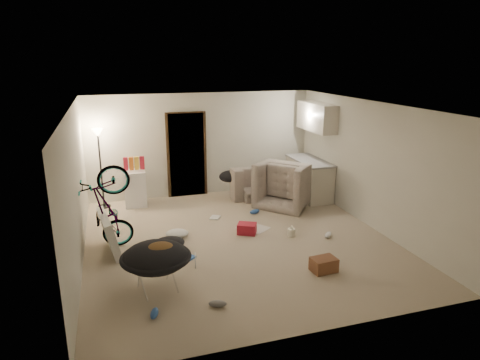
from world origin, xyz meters
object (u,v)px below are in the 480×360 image
object	(u,v)px
bicycle	(109,227)
juicer	(291,232)
kitchen_counter	(309,179)
saucer_chair	(156,263)
floor_lamp	(99,151)
tv_box	(109,233)
drink_case_a	(324,265)
drink_case_b	(247,229)
sofa	(267,183)
armchair	(289,188)
mini_fridge	(135,188)

from	to	relation	value
bicycle	juicer	size ratio (longest dim) A/B	7.56
kitchen_counter	saucer_chair	bearing A→B (deg)	-140.36
floor_lamp	tv_box	xyz separation A→B (m)	(0.10, -2.48, -0.96)
drink_case_a	drink_case_b	distance (m)	1.94
sofa	tv_box	world-z (taller)	tv_box
floor_lamp	tv_box	distance (m)	2.67
sofa	bicycle	distance (m)	4.39
juicer	bicycle	bearing A→B (deg)	172.91
sofa	drink_case_a	size ratio (longest dim) A/B	5.01
sofa	drink_case_a	xyz separation A→B (m)	(-0.55, -4.04, -0.18)
kitchen_counter	tv_box	world-z (taller)	kitchen_counter
armchair	saucer_chair	size ratio (longest dim) A/B	1.14
kitchen_counter	drink_case_b	distance (m)	2.84
bicycle	drink_case_a	size ratio (longest dim) A/B	4.06
floor_lamp	tv_box	world-z (taller)	floor_lamp
drink_case_a	drink_case_b	xyz separation A→B (m)	(-0.70, 1.81, -0.01)
kitchen_counter	armchair	xyz separation A→B (m)	(-0.69, -0.37, -0.06)
mini_fridge	juicer	xyz separation A→B (m)	(2.72, -2.70, -0.32)
armchair	bicycle	world-z (taller)	bicycle
armchair	drink_case_a	bearing A→B (deg)	124.11
drink_case_a	drink_case_b	bearing A→B (deg)	106.64
saucer_chair	floor_lamp	bearing A→B (deg)	100.35
drink_case_b	juicer	world-z (taller)	juicer
sofa	floor_lamp	bearing A→B (deg)	-5.43
bicycle	juicer	world-z (taller)	bicycle
tv_box	juicer	bearing A→B (deg)	-13.32
mini_fridge	drink_case_b	size ratio (longest dim) A/B	2.33
mini_fridge	tv_box	xyz separation A→B (m)	(-0.61, -2.38, -0.07)
armchair	mini_fridge	world-z (taller)	mini_fridge
saucer_chair	drink_case_b	world-z (taller)	saucer_chair
saucer_chair	sofa	bearing A→B (deg)	50.51
kitchen_counter	drink_case_b	bearing A→B (deg)	-140.72
armchair	drink_case_b	size ratio (longest dim) A/B	3.32
mini_fridge	saucer_chair	distance (m)	3.94
kitchen_counter	armchair	world-z (taller)	kitchen_counter
kitchen_counter	bicycle	world-z (taller)	bicycle
bicycle	floor_lamp	bearing A→B (deg)	3.74
drink_case_a	kitchen_counter	bearing A→B (deg)	63.09
kitchen_counter	juicer	world-z (taller)	kitchen_counter
mini_fridge	saucer_chair	xyz separation A→B (m)	(0.03, -3.94, 0.02)
drink_case_a	mini_fridge	bearing A→B (deg)	117.94
armchair	tv_box	bearing A→B (deg)	67.79
armchair	mini_fridge	bearing A→B (deg)	32.84
armchair	saucer_chair	world-z (taller)	armchair
sofa	armchair	world-z (taller)	armchair
bicycle	mini_fridge	distance (m)	2.36
tv_box	kitchen_counter	bearing A→B (deg)	13.25
mini_fridge	drink_case_a	xyz separation A→B (m)	(2.64, -4.14, -0.30)
sofa	bicycle	size ratio (longest dim) A/B	1.23
sofa	drink_case_b	xyz separation A→B (m)	(-1.25, -2.23, -0.19)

